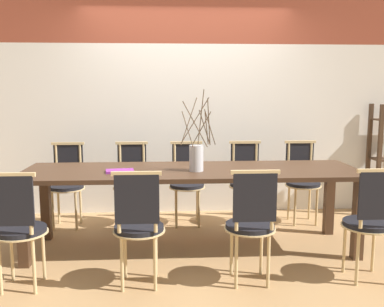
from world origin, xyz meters
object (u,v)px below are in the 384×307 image
Objects in this scene: chair_near_center at (251,221)px; chair_far_center at (187,179)px; dining_table at (192,178)px; book_stack at (120,171)px; vase_centerpiece at (197,156)px.

chair_near_center and chair_far_center have the same top height.
book_stack is (-0.66, -0.10, 0.10)m from dining_table.
chair_far_center is 1.25× the size of vase_centerpiece.
chair_far_center is at bearing 53.93° from book_stack.
chair_far_center is (-0.43, 1.58, 0.00)m from chair_near_center.
book_stack is at bearing 53.93° from chair_far_center.
chair_near_center is 1.00× the size of chair_far_center.
chair_far_center is at bearing 105.09° from chair_near_center.
dining_table is 3.37× the size of chair_near_center.
chair_near_center is at bearing -62.43° from dining_table.
chair_near_center reaches higher than dining_table.
vase_centerpiece is at bearing 93.30° from chair_far_center.
book_stack is (-1.08, 0.69, 0.27)m from chair_near_center.
vase_centerpiece is at bearing -66.87° from dining_table.
vase_centerpiece is 0.71m from book_stack.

